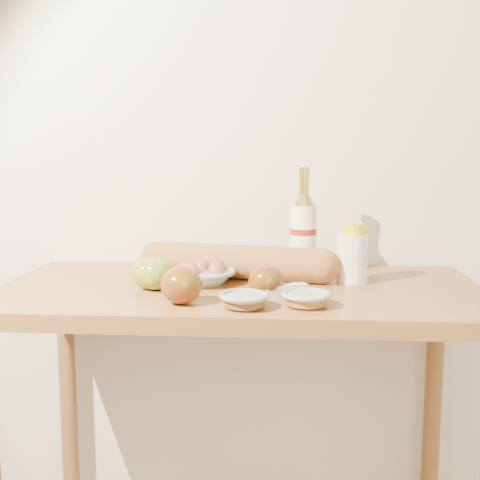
{
  "coord_description": "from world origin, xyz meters",
  "views": [
    {
      "loc": [
        0.1,
        -0.29,
        1.23
      ],
      "look_at": [
        0.0,
        1.15,
        1.02
      ],
      "focal_mm": 45.0,
      "sensor_mm": 36.0,
      "label": 1
    }
  ],
  "objects_px": {
    "cream_bottle": "(352,255)",
    "baguette": "(236,262)",
    "bourbon_bottle": "(303,232)",
    "table": "(241,333)",
    "egg_bowl": "(203,274)"
  },
  "relations": [
    {
      "from": "egg_bowl",
      "to": "baguette",
      "type": "relative_size",
      "value": 0.38
    },
    {
      "from": "table",
      "to": "bourbon_bottle",
      "type": "height_order",
      "value": "bourbon_bottle"
    },
    {
      "from": "table",
      "to": "egg_bowl",
      "type": "relative_size",
      "value": 5.82
    },
    {
      "from": "bourbon_bottle",
      "to": "cream_bottle",
      "type": "xyz_separation_m",
      "value": [
        0.12,
        -0.08,
        -0.05
      ]
    },
    {
      "from": "table",
      "to": "egg_bowl",
      "type": "height_order",
      "value": "egg_bowl"
    },
    {
      "from": "bourbon_bottle",
      "to": "baguette",
      "type": "bearing_deg",
      "value": -176.78
    },
    {
      "from": "table",
      "to": "bourbon_bottle",
      "type": "relative_size",
      "value": 4.11
    },
    {
      "from": "bourbon_bottle",
      "to": "baguette",
      "type": "relative_size",
      "value": 0.53
    },
    {
      "from": "table",
      "to": "egg_bowl",
      "type": "bearing_deg",
      "value": 170.52
    },
    {
      "from": "table",
      "to": "cream_bottle",
      "type": "xyz_separation_m",
      "value": [
        0.28,
        0.06,
        0.19
      ]
    },
    {
      "from": "bourbon_bottle",
      "to": "egg_bowl",
      "type": "distance_m",
      "value": 0.3
    },
    {
      "from": "cream_bottle",
      "to": "baguette",
      "type": "relative_size",
      "value": 0.28
    },
    {
      "from": "table",
      "to": "egg_bowl",
      "type": "xyz_separation_m",
      "value": [
        -0.1,
        0.02,
        0.15
      ]
    },
    {
      "from": "cream_bottle",
      "to": "baguette",
      "type": "height_order",
      "value": "cream_bottle"
    },
    {
      "from": "cream_bottle",
      "to": "baguette",
      "type": "distance_m",
      "value": 0.3
    }
  ]
}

